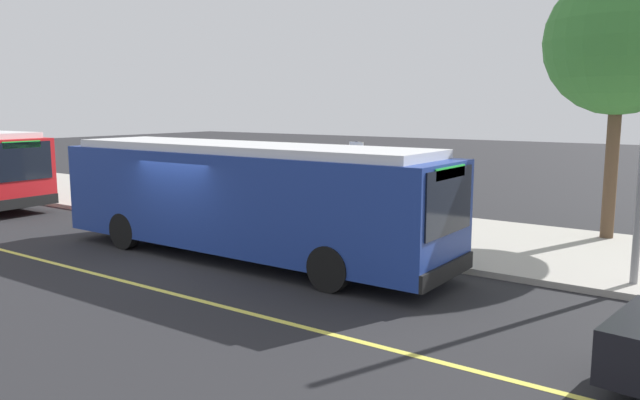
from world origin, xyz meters
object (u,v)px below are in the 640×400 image
(transit_bus_main, at_px, (244,196))
(pedestrian_commuter, at_px, (283,200))
(waiting_bench, at_px, (308,206))
(route_sign_post, at_px, (356,177))

(transit_bus_main, bearing_deg, pedestrian_commuter, 108.33)
(waiting_bench, distance_m, pedestrian_commuter, 1.95)
(pedestrian_commuter, bearing_deg, transit_bus_main, -71.67)
(transit_bus_main, height_order, pedestrian_commuter, transit_bus_main)
(waiting_bench, xyz_separation_m, pedestrian_commuter, (0.44, -1.84, 0.48))
(route_sign_post, bearing_deg, waiting_bench, 148.95)
(transit_bus_main, relative_size, route_sign_post, 4.04)
(waiting_bench, bearing_deg, transit_bus_main, -73.65)
(transit_bus_main, bearing_deg, route_sign_post, 57.91)
(transit_bus_main, distance_m, pedestrian_commuter, 2.85)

